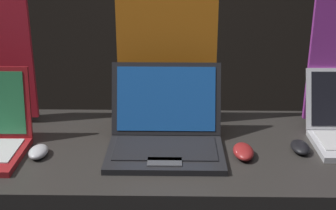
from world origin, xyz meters
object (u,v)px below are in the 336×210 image
(laptop_middle, at_px, (166,131))
(mouse_back, at_px, (300,147))
(mouse_middle, at_px, (243,151))
(mouse_front, at_px, (38,152))
(promo_stand_middle, at_px, (167,62))

(laptop_middle, height_order, mouse_back, laptop_middle)
(laptop_middle, height_order, mouse_middle, laptop_middle)
(mouse_middle, relative_size, mouse_back, 1.15)
(mouse_front, bearing_deg, laptop_middle, 9.45)
(mouse_middle, bearing_deg, laptop_middle, 166.80)
(promo_stand_middle, relative_size, mouse_back, 4.87)
(mouse_back, bearing_deg, mouse_front, -176.66)
(laptop_middle, xyz_separation_m, promo_stand_middle, (0.00, 0.23, 0.18))
(mouse_front, xyz_separation_m, laptop_middle, (0.42, 0.07, 0.05))
(mouse_front, height_order, mouse_middle, mouse_middle)
(mouse_front, relative_size, mouse_middle, 0.82)
(mouse_back, bearing_deg, laptop_middle, 177.65)
(laptop_middle, relative_size, mouse_back, 3.74)
(promo_stand_middle, bearing_deg, mouse_front, -144.12)
(mouse_front, distance_m, mouse_back, 0.88)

